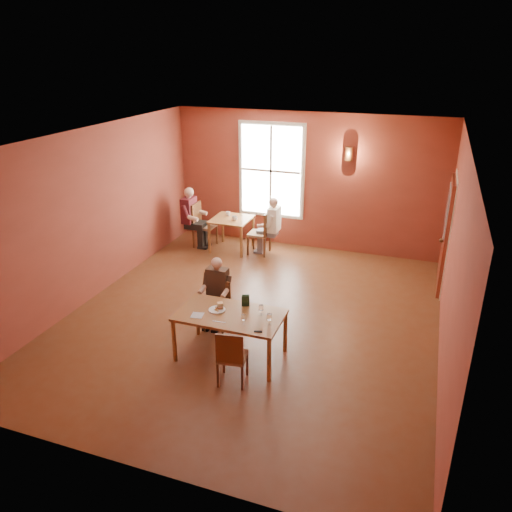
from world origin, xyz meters
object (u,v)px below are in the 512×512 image
(diner_main, at_px, (216,299))
(chair_diner_white, at_px, (259,233))
(main_table, at_px, (231,335))
(diner_white, at_px, (260,227))
(chair_diner_main, at_px, (217,307))
(diner_maroon, at_px, (203,218))
(second_table, at_px, (232,234))
(chair_empty, at_px, (233,355))
(chair_diner_maroon, at_px, (205,225))

(diner_main, distance_m, chair_diner_white, 3.32)
(main_table, distance_m, diner_main, 0.82)
(chair_diner_white, height_order, diner_white, diner_white)
(diner_main, height_order, chair_diner_white, diner_main)
(chair_diner_main, bearing_deg, diner_maroon, -61.73)
(second_table, bearing_deg, chair_empty, -67.70)
(chair_diner_main, distance_m, chair_diner_white, 3.30)
(diner_main, xyz_separation_m, chair_diner_white, (-0.43, 3.30, -0.08))
(diner_main, bearing_deg, chair_diner_white, -82.62)
(diner_white, bearing_deg, chair_empty, -165.54)
(chair_diner_white, bearing_deg, main_table, -166.69)
(chair_diner_white, bearing_deg, chair_diner_maroon, 90.00)
(main_table, relative_size, diner_maroon, 1.14)
(chair_diner_main, xyz_separation_m, second_table, (-1.08, 3.27, -0.03))
(chair_diner_main, xyz_separation_m, chair_empty, (0.75, -1.20, 0.02))
(chair_diner_maroon, bearing_deg, diner_maroon, -90.00)
(main_table, distance_m, chair_diner_main, 0.82)
(diner_white, distance_m, diner_maroon, 1.36)
(chair_diner_white, distance_m, diner_white, 0.14)
(main_table, relative_size, chair_diner_maroon, 1.51)
(main_table, relative_size, second_table, 1.82)
(main_table, height_order, chair_diner_maroon, chair_diner_maroon)
(main_table, relative_size, chair_diner_white, 1.57)
(chair_diner_white, height_order, chair_diner_maroon, chair_diner_maroon)
(diner_white, bearing_deg, chair_diner_main, -173.08)
(diner_main, relative_size, chair_diner_maroon, 1.11)
(second_table, height_order, diner_maroon, diner_maroon)
(chair_diner_main, height_order, diner_maroon, diner_maroon)
(diner_white, bearing_deg, main_table, -167.10)
(second_table, relative_size, chair_diner_white, 0.86)
(chair_diner_white, bearing_deg, chair_empty, -165.18)
(chair_empty, bearing_deg, diner_white, 95.25)
(chair_empty, xyz_separation_m, diner_maroon, (-2.51, 4.47, 0.25))
(diner_main, bearing_deg, second_table, -71.91)
(main_table, distance_m, diner_maroon, 4.53)
(main_table, height_order, chair_diner_white, chair_diner_white)
(diner_main, bearing_deg, diner_maroon, -61.95)
(diner_main, height_order, second_table, diner_main)
(chair_diner_main, relative_size, chair_diner_white, 0.82)
(chair_empty, distance_m, second_table, 4.83)
(chair_diner_main, relative_size, chair_diner_maroon, 0.79)
(chair_diner_maroon, bearing_deg, chair_diner_white, 90.00)
(chair_diner_maroon, height_order, diner_maroon, diner_maroon)
(second_table, height_order, chair_diner_maroon, chair_diner_maroon)
(diner_white, height_order, chair_diner_maroon, diner_white)
(second_table, relative_size, diner_white, 0.67)
(chair_empty, bearing_deg, chair_diner_maroon, 109.86)
(diner_maroon, bearing_deg, second_table, 90.00)
(second_table, xyz_separation_m, chair_diner_maroon, (-0.65, 0.00, 0.13))
(diner_maroon, bearing_deg, diner_main, 28.05)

